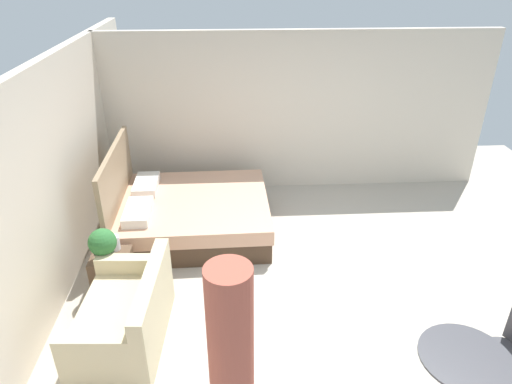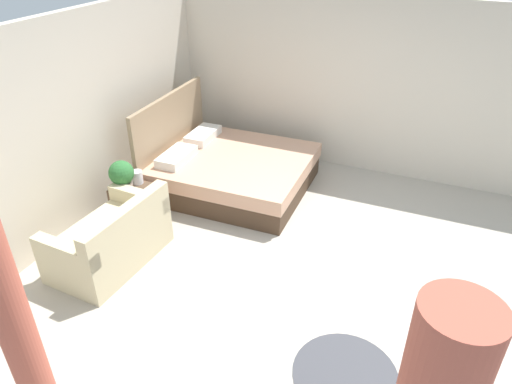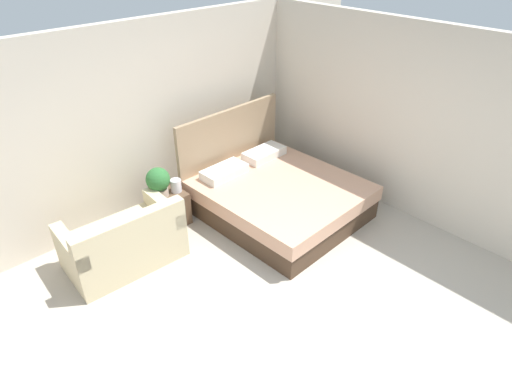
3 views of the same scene
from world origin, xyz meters
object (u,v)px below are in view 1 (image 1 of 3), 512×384
object	(u,v)px
bed	(189,213)
vase	(114,243)
couch	(126,318)
potted_plant	(103,245)
balcony_table	(461,376)
nightstand	(113,271)

from	to	relation	value
bed	vase	xyz separation A→B (m)	(-1.08, 0.76, 0.26)
couch	vase	bearing A→B (deg)	17.07
couch	potted_plant	distance (m)	0.90
potted_plant	balcony_table	bearing A→B (deg)	-119.24
nightstand	bed	bearing A→B (deg)	-33.20
nightstand	vase	distance (m)	0.33
couch	balcony_table	world-z (taller)	couch
bed	balcony_table	world-z (taller)	bed
balcony_table	vase	bearing A→B (deg)	57.43
vase	bed	bearing A→B (deg)	-35.00
couch	balcony_table	bearing A→B (deg)	-110.28
nightstand	balcony_table	world-z (taller)	balcony_table
nightstand	potted_plant	xyz separation A→B (m)	(-0.10, 0.02, 0.44)
potted_plant	couch	bearing A→B (deg)	-154.97
couch	vase	distance (m)	1.03
couch	nightstand	xyz separation A→B (m)	(0.83, 0.32, -0.06)
couch	potted_plant	size ratio (longest dim) A/B	3.35
nightstand	potted_plant	world-z (taller)	potted_plant
couch	potted_plant	bearing A→B (deg)	25.03
balcony_table	potted_plant	bearing A→B (deg)	60.76
potted_plant	vase	distance (m)	0.26
vase	couch	bearing A→B (deg)	-162.93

